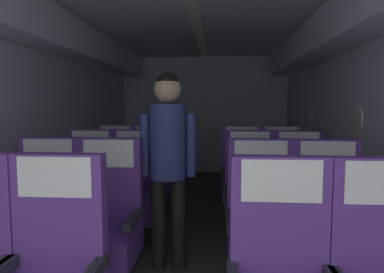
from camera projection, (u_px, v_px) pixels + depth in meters
name	position (u px, v px, depth m)	size (l,w,h in m)	color
ground	(192.00, 235.00, 3.37)	(3.38, 6.79, 0.02)	#3D3833
fuselage_shell	(194.00, 72.00, 3.46)	(3.26, 6.44, 2.27)	silver
seat_b_left_window	(44.00, 221.00, 2.46)	(0.49, 0.48, 1.05)	#38383D
seat_b_left_aisle	(106.00, 224.00, 2.40)	(0.49, 0.48, 1.05)	#38383D
seat_b_right_aisle	(329.00, 230.00, 2.29)	(0.49, 0.48, 1.05)	#38383D
seat_b_right_window	(261.00, 227.00, 2.34)	(0.49, 0.48, 1.05)	#38383D
seat_c_left_window	(88.00, 192.00, 3.28)	(0.49, 0.48, 1.05)	#38383D
seat_c_left_aisle	(134.00, 193.00, 3.24)	(0.49, 0.48, 1.05)	#38383D
seat_c_right_aisle	(300.00, 197.00, 3.13)	(0.49, 0.48, 1.05)	#38383D
seat_c_right_window	(250.00, 196.00, 3.16)	(0.49, 0.48, 1.05)	#38383D
seat_d_left_window	(114.00, 175.00, 4.09)	(0.49, 0.48, 1.05)	#38383D
seat_d_left_aisle	(150.00, 176.00, 4.06)	(0.49, 0.48, 1.05)	#38383D
seat_d_right_aisle	(282.00, 178.00, 3.93)	(0.49, 0.48, 1.05)	#38383D
seat_d_right_window	(242.00, 177.00, 3.96)	(0.49, 0.48, 1.05)	#38383D
flight_attendant	(168.00, 151.00, 2.59)	(0.43, 0.28, 1.54)	black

